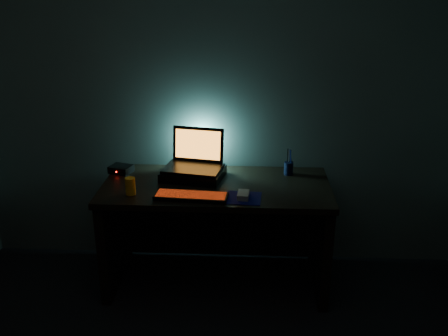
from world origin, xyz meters
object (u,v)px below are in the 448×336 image
keyboard (191,196)px  mouse (243,195)px  laptop (195,159)px  pen_cup (289,168)px  router (121,169)px  juice_glass (130,186)px

keyboard → mouse: (0.32, 0.02, 0.01)m
laptop → pen_cup: laptop is taller
laptop → router: 0.53m
router → keyboard: bearing=-19.4°
laptop → pen_cup: 0.65m
pen_cup → juice_glass: size_ratio=0.83×
laptop → mouse: bearing=-37.6°
juice_glass → router: bearing=112.5°
keyboard → pen_cup: pen_cup is taller
pen_cup → juice_glass: juice_glass is taller
keyboard → mouse: size_ratio=4.03×
keyboard → laptop: bearing=96.8°
keyboard → pen_cup: size_ratio=5.10×
laptop → juice_glass: laptop is taller
mouse → router: router is taller
mouse → router: size_ratio=0.65×
keyboard → mouse: 0.32m
mouse → juice_glass: bearing=-178.3°
mouse → laptop: bearing=135.8°
laptop → pen_cup: (0.64, 0.04, -0.07)m
router → mouse: bearing=-6.7°
juice_glass → router: juice_glass is taller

